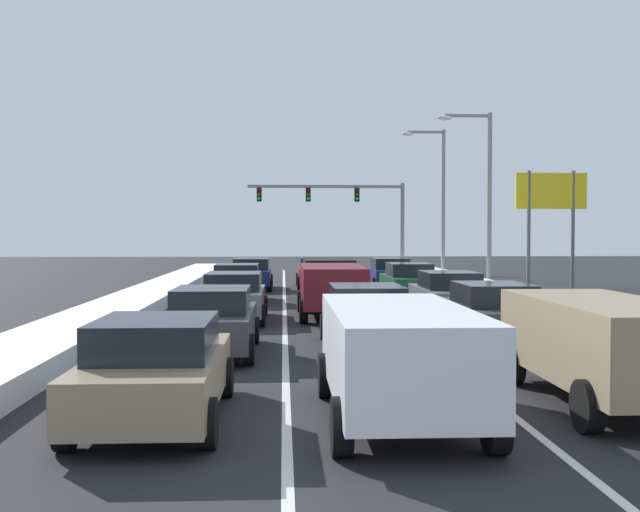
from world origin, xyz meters
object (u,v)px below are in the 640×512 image
suv_white_center_lane_nearest (399,352)px  suv_black_center_lane_fourth (327,274)px  sedan_green_right_lane_fourth (409,281)px  traffic_light_gantry (348,204)px  suv_tan_right_lane_nearest (605,341)px  street_lamp_right_mid (438,190)px  sedan_gray_right_lane_third (448,295)px  sedan_green_left_lane_fourth (237,283)px  sedan_red_center_lane_fifth (317,272)px  sedan_tan_left_lane_nearest (157,369)px  sedan_charcoal_left_lane_second (212,320)px  sedan_navy_right_lane_fifth (390,273)px  suv_maroon_center_lane_third (332,286)px  sedan_charcoal_right_lane_second (491,313)px  sedan_silver_center_lane_second (366,316)px  street_lamp_right_near (482,184)px  sedan_gray_left_lane_third (234,296)px  roadside_sign_right (551,204)px  sedan_navy_left_lane_fifth (252,274)px

suv_white_center_lane_nearest → suv_black_center_lane_fourth: same height
sedan_green_right_lane_fourth → traffic_light_gantry: traffic_light_gantry is taller
suv_tan_right_lane_nearest → street_lamp_right_mid: bearing=82.9°
sedan_gray_right_lane_third → sedan_green_right_lane_fourth: (-0.16, 6.76, 0.00)m
sedan_green_left_lane_fourth → traffic_light_gantry: traffic_light_gantry is taller
suv_tan_right_lane_nearest → sedan_green_right_lane_fourth: bearing=90.1°
sedan_red_center_lane_fifth → sedan_tan_left_lane_nearest: 27.20m
sedan_green_right_lane_fourth → sedan_gray_right_lane_third: bearing=-88.7°
sedan_charcoal_left_lane_second → sedan_navy_right_lane_fifth: bearing=71.1°
suv_black_center_lane_fourth → sedan_charcoal_left_lane_second: size_ratio=1.09×
suv_maroon_center_lane_third → street_lamp_right_mid: street_lamp_right_mid is taller
sedan_charcoal_right_lane_second → sedan_gray_right_lane_third: same height
suv_maroon_center_lane_third → street_lamp_right_mid: (7.79, 21.35, 4.29)m
suv_white_center_lane_nearest → sedan_silver_center_lane_second: 7.02m
sedan_silver_center_lane_second → street_lamp_right_mid: bearing=75.2°
sedan_green_right_lane_fourth → sedan_green_left_lane_fourth: same height
suv_black_center_lane_fourth → traffic_light_gantry: (2.68, 21.62, 3.72)m
street_lamp_right_mid → sedan_tan_left_lane_nearest: bearing=-107.8°
sedan_green_right_lane_fourth → street_lamp_right_near: (4.45, 5.52, 4.28)m
suv_maroon_center_lane_third → sedan_gray_left_lane_third: suv_maroon_center_lane_third is taller
sedan_charcoal_right_lane_second → sedan_green_right_lane_fourth: size_ratio=1.00×
roadside_sign_right → traffic_light_gantry: bearing=110.6°
sedan_charcoal_right_lane_second → sedan_navy_right_lane_fifth: same height
sedan_green_right_lane_fourth → street_lamp_right_mid: (4.27, 15.23, 4.54)m
sedan_charcoal_right_lane_second → suv_black_center_lane_fourth: bearing=103.9°
sedan_charcoal_right_lane_second → sedan_green_left_lane_fourth: bearing=120.5°
traffic_light_gantry → sedan_gray_right_lane_third: bearing=-88.6°
suv_white_center_lane_nearest → sedan_tan_left_lane_nearest: size_ratio=1.09×
sedan_silver_center_lane_second → street_lamp_right_near: bearing=67.6°
sedan_charcoal_left_lane_second → street_lamp_right_near: bearing=59.7°
sedan_tan_left_lane_nearest → sedan_navy_left_lane_fifth: size_ratio=1.00×
sedan_green_left_lane_fourth → roadside_sign_right: bearing=13.9°
suv_black_center_lane_fourth → roadside_sign_right: (10.09, 1.91, 3.00)m
sedan_tan_left_lane_nearest → sedan_charcoal_left_lane_second: 6.14m
sedan_navy_right_lane_fifth → roadside_sign_right: size_ratio=0.82×
sedan_tan_left_lane_nearest → sedan_gray_left_lane_third: bearing=88.6°
sedan_gray_right_lane_third → sedan_navy_right_lane_fifth: bearing=90.3°
sedan_gray_right_lane_third → suv_black_center_lane_fourth: bearing=114.1°
sedan_silver_center_lane_second → suv_maroon_center_lane_third: bearing=93.2°
suv_black_center_lane_fourth → sedan_gray_left_lane_third: 8.59m
suv_white_center_lane_nearest → sedan_charcoal_left_lane_second: size_ratio=1.09×
sedan_tan_left_lane_nearest → street_lamp_right_near: (11.38, 25.18, 4.28)m
suv_tan_right_lane_nearest → suv_black_center_lane_fourth: same height
sedan_navy_right_lane_fifth → traffic_light_gantry: bearing=92.3°
suv_maroon_center_lane_third → sedan_tan_left_lane_nearest: bearing=-104.2°
sedan_red_center_lane_fifth → sedan_gray_left_lane_third: bearing=-102.6°
sedan_navy_right_lane_fifth → suv_maroon_center_lane_third: size_ratio=0.92×
sedan_charcoal_right_lane_second → sedan_gray_right_lane_third: size_ratio=1.00×
sedan_gray_right_lane_third → suv_white_center_lane_nearest: (-3.58, -13.12, 0.25)m
street_lamp_right_mid → sedan_green_left_lane_fourth: bearing=-125.2°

